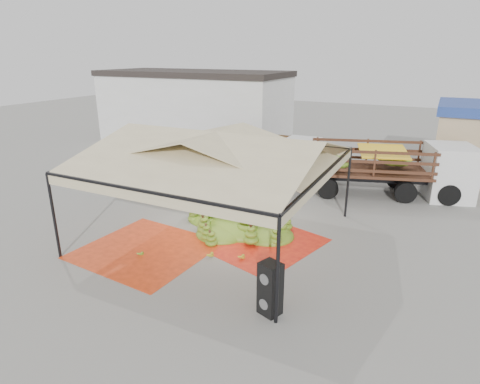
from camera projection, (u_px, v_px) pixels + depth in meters
The scene contains 17 objects.
ground at pixel (218, 234), 15.54m from camera, with size 90.00×90.00×0.00m, color slate.
canopy_tent at pixel (216, 151), 14.46m from camera, with size 8.10×8.10×4.00m.
building_white at pixel (194, 107), 30.70m from camera, with size 14.30×6.30×5.40m.
tarp_left at pixel (146, 250), 14.32m from camera, with size 4.27×4.07×0.01m, color #E74415.
tarp_right at pixel (261, 242), 14.90m from camera, with size 3.73×3.91×0.01m, color red.
banana_heap at pixel (240, 215), 15.95m from camera, with size 5.05×4.15×1.08m, color #507117.
hand_yellow_a at pixel (208, 253), 13.85m from camera, with size 0.50×0.41×0.23m, color gold.
hand_yellow_b at pixel (240, 255), 13.73m from camera, with size 0.47×0.38×0.21m, color gold.
hand_red_a at pixel (267, 283), 12.02m from camera, with size 0.49×0.40×0.22m, color #592714.
hand_red_b at pixel (268, 259), 13.45m from camera, with size 0.49×0.40×0.22m, color maroon.
hand_green at pixel (139, 252), 13.97m from camera, with size 0.37×0.31×0.17m, color #4B7E1A.
hanging_bunches at pixel (243, 164), 15.38m from camera, with size 1.74×0.24×0.20m.
speaker_stack at pixel (270, 289), 10.61m from camera, with size 0.68×0.64×1.51m.
banana_leaves at pixel (200, 211), 17.85m from camera, with size 0.96×1.36×3.70m, color #25691C, non-canonical shape.
vendor at pixel (228, 185), 18.57m from camera, with size 0.63×0.41×1.72m, color gray.
truck_left at pixel (265, 151), 22.67m from camera, with size 6.59×2.37×2.25m.
truck_right at pixel (397, 164), 19.40m from camera, with size 7.84×4.61×2.55m.
Camera 1 is at (7.09, -12.26, 6.67)m, focal length 30.00 mm.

